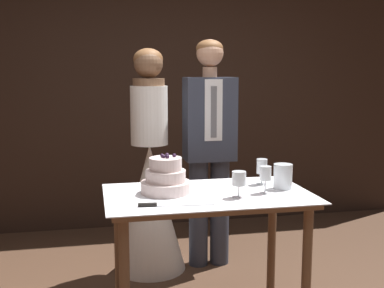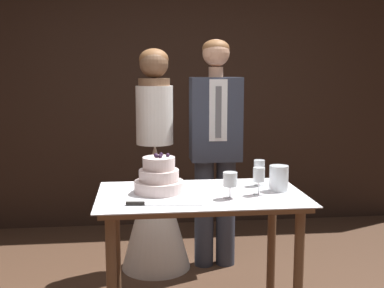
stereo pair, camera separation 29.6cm
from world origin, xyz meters
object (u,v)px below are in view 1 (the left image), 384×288
Objects in this scene: wine_glass_middle at (265,175)px; cake_knife at (161,205)px; wine_glass_near at (239,180)px; groom at (209,142)px; tiered_cake at (166,179)px; bride at (150,190)px; cake_table at (208,213)px; hurricane_candle at (283,177)px; wine_glass_far at (262,168)px.

cake_knife is at bearing -166.58° from wine_glass_middle.
groom is at bearing 85.34° from wine_glass_near.
tiered_cake is at bearing -118.98° from groom.
bride is at bearing 89.48° from tiered_cake.
wine_glass_middle is at bearing 18.77° from cake_knife.
cake_knife is 2.71× the size of wine_glass_near.
tiered_cake is (-0.24, 0.06, 0.20)m from cake_table.
wine_glass_near is (0.15, -0.13, 0.22)m from cake_table.
tiered_cake is at bearing 167.58° from wine_glass_middle.
wine_glass_near is at bearing -156.07° from hurricane_candle.
tiered_cake is at bearing 154.33° from wine_glass_near.
hurricane_candle is at bearing 22.03° from cake_knife.
bride is at bearing 91.60° from cake_knife.
bride reaches higher than wine_glass_near.
hurricane_candle reaches higher than cake_knife.
cake_table is 0.41m from wine_glass_middle.
wine_glass_far is 0.17m from hurricane_candle.
tiered_cake is 0.64m from wine_glass_far.
groom is at bearing 104.83° from hurricane_candle.
cake_table is at bearing 139.10° from wine_glass_near.
cake_knife is 0.82m from hurricane_candle.
tiered_cake is at bearing 176.49° from hurricane_candle.
wine_glass_far reaches higher than cake_table.
wine_glass_near is at bearing -25.67° from tiered_cake.
groom reaches higher than cake_table.
wine_glass_middle is 0.17m from hurricane_candle.
hurricane_candle is (0.47, 0.02, 0.19)m from cake_table.
bride is 0.96× the size of groom.
wine_glass_near is at bearing 16.52° from cake_knife.
wine_glass_far is at bearing 33.51° from cake_knife.
wine_glass_near is 0.93× the size of wine_glass_far.
bride is (-0.71, 0.90, -0.27)m from hurricane_candle.
wine_glass_middle is 0.09× the size of bride.
tiered_cake is 1.95× the size of wine_glass_near.
wine_glass_far reaches higher than cake_knife.
groom is (0.23, 0.92, 0.28)m from cake_table.
wine_glass_near is 1.05m from groom.
groom reaches higher than hurricane_candle.
wine_glass_middle is 1.17m from bride.
hurricane_candle is at bearing -51.95° from bride.
tiered_cake is 0.30m from cake_knife.
bride reaches higher than tiered_cake.
tiered_cake is at bearing -171.43° from wine_glass_far.
hurricane_candle is (0.32, 0.14, -0.03)m from wine_glass_near.
wine_glass_middle is at bearing -11.48° from cake_table.
cake_knife is 1.15m from bride.
wine_glass_near is 1.15m from bride.
cake_knife is 1.27m from groom.
groom is at bearing 101.40° from wine_glass_far.
bride is (-0.23, 0.92, -0.07)m from cake_table.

